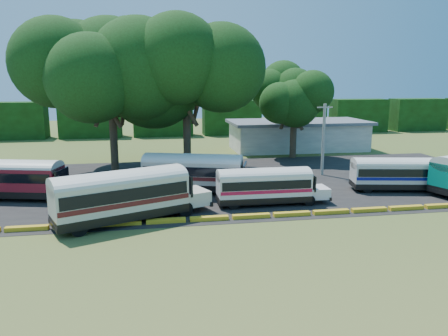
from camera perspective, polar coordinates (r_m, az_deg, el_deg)
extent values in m
plane|color=#33521B|center=(29.59, -4.57, -7.62)|extent=(160.00, 160.00, 0.00)
cube|color=black|center=(41.15, -4.73, -2.09)|extent=(64.00, 24.00, 0.02)
cube|color=yellow|center=(31.44, -24.33, -7.20)|extent=(2.70, 0.45, 0.30)
cube|color=yellow|center=(30.81, -18.89, -7.16)|extent=(2.70, 0.45, 0.30)
cube|color=yellow|center=(30.46, -13.27, -7.04)|extent=(2.70, 0.45, 0.30)
cube|color=yellow|center=(30.41, -7.59, -6.86)|extent=(2.70, 0.45, 0.30)
cube|color=yellow|center=(30.65, -1.94, -6.61)|extent=(2.70, 0.45, 0.30)
cube|color=yellow|center=(31.17, 3.57, -6.31)|extent=(2.70, 0.45, 0.30)
cube|color=yellow|center=(31.98, 8.83, -5.97)|extent=(2.70, 0.45, 0.30)
cube|color=yellow|center=(33.03, 13.80, -5.60)|extent=(2.70, 0.45, 0.30)
cube|color=yellow|center=(34.32, 18.41, -5.21)|extent=(2.70, 0.45, 0.30)
cube|color=yellow|center=(35.81, 22.67, -4.83)|extent=(2.70, 0.45, 0.30)
cube|color=yellow|center=(37.48, 26.56, -4.46)|extent=(2.70, 0.45, 0.30)
cube|color=silver|center=(61.86, 9.61, 4.09)|extent=(18.00, 8.00, 3.60)
cube|color=#5A5C62|center=(61.63, 9.67, 5.93)|extent=(19.00, 9.00, 0.40)
cube|color=black|center=(79.13, -25.70, 5.60)|extent=(10.00, 4.00, 6.00)
cube|color=black|center=(76.74, -17.02, 6.08)|extent=(10.00, 4.00, 6.00)
cube|color=black|center=(76.18, -7.98, 6.44)|extent=(10.00, 4.00, 6.00)
cube|color=black|center=(77.50, 0.98, 6.63)|extent=(10.00, 4.00, 6.00)
cube|color=black|center=(80.60, 9.45, 6.67)|extent=(10.00, 4.00, 6.00)
cube|color=black|center=(85.29, 17.14, 6.58)|extent=(10.00, 4.00, 6.00)
cube|color=black|center=(91.33, 23.92, 6.40)|extent=(10.00, 4.00, 6.00)
cylinder|color=black|center=(37.16, -21.56, -3.61)|extent=(1.03, 0.51, 0.99)
cylinder|color=black|center=(39.01, -20.22, -2.82)|extent=(1.03, 0.51, 0.99)
cube|color=black|center=(39.84, -25.91, -2.77)|extent=(8.46, 4.39, 0.54)
cube|color=maroon|center=(39.59, -26.06, -1.13)|extent=(8.46, 4.39, 1.81)
cube|color=black|center=(39.54, -26.09, -0.82)|extent=(8.16, 4.37, 0.76)
ellipsoid|color=beige|center=(39.42, -26.18, 0.16)|extent=(8.46, 4.39, 1.11)
cube|color=maroon|center=(37.53, -19.42, -2.61)|extent=(2.26, 2.54, 0.94)
cube|color=black|center=(37.57, -20.39, -1.16)|extent=(0.70, 2.24, 1.36)
cube|color=black|center=(37.29, -18.20, -3.25)|extent=(0.77, 2.39, 0.30)
cylinder|color=black|center=(31.49, -5.07, -5.39)|extent=(1.13, 0.70, 1.10)
cylinder|color=black|center=(33.52, -6.92, -4.37)|extent=(1.13, 0.70, 1.10)
cylinder|color=black|center=(29.04, -18.41, -7.44)|extent=(1.13, 0.70, 1.10)
cylinder|color=black|center=(31.23, -19.47, -6.18)|extent=(1.13, 0.70, 1.10)
cube|color=black|center=(30.89, -13.21, -5.68)|extent=(9.38, 5.98, 0.60)
cube|color=beige|center=(30.54, -13.32, -3.34)|extent=(9.38, 5.98, 2.01)
cube|color=black|center=(30.48, -13.34, -2.90)|extent=(9.07, 5.91, 0.84)
cube|color=#551616|center=(30.64, -13.29, -4.07)|extent=(9.31, 5.99, 0.33)
ellipsoid|color=beige|center=(30.30, -13.41, -1.50)|extent=(9.38, 5.98, 1.24)
cube|color=beige|center=(32.89, -4.15, -3.73)|extent=(2.75, 2.99, 1.04)
cube|color=black|center=(32.31, -5.26, -2.07)|extent=(1.12, 2.40, 1.51)
cube|color=black|center=(33.44, -2.73, -4.24)|extent=(1.21, 2.56, 0.33)
cube|color=black|center=(29.88, -21.33, -7.00)|extent=(1.21, 2.56, 0.33)
cylinder|color=black|center=(36.35, 1.83, -3.08)|extent=(1.07, 0.58, 1.03)
cylinder|color=black|center=(38.47, 2.15, -2.26)|extent=(1.07, 0.58, 1.03)
cylinder|color=black|center=(37.65, -8.83, -2.70)|extent=(1.07, 0.58, 1.03)
cylinder|color=black|center=(39.70, -7.95, -1.92)|extent=(1.07, 0.58, 1.03)
cube|color=black|center=(37.94, -4.05, -2.23)|extent=(8.81, 4.95, 0.57)
cube|color=beige|center=(37.67, -4.07, -0.43)|extent=(8.81, 4.95, 1.88)
cube|color=black|center=(37.63, -4.08, -0.10)|extent=(8.51, 4.91, 0.79)
cube|color=#501415|center=(37.75, -4.06, -0.99)|extent=(8.75, 4.96, 0.31)
ellipsoid|color=beige|center=(37.49, -4.09, 0.97)|extent=(8.81, 4.95, 1.16)
cube|color=beige|center=(37.21, 3.74, -2.02)|extent=(2.44, 2.71, 0.98)
cube|color=black|center=(37.03, 2.76, -0.48)|extent=(0.85, 2.30, 1.41)
cube|color=black|center=(37.27, 5.07, -2.67)|extent=(0.92, 2.46, 0.31)
cube|color=black|center=(38.99, -10.06, -2.16)|extent=(0.92, 2.46, 0.31)
cylinder|color=black|center=(34.61, 11.09, -4.18)|extent=(0.88, 0.26, 0.88)
cylinder|color=black|center=(36.32, 10.07, -3.39)|extent=(0.88, 0.26, 0.88)
cylinder|color=black|center=(33.06, 1.27, -4.71)|extent=(0.88, 0.26, 0.88)
cylinder|color=black|center=(34.84, 0.70, -3.85)|extent=(0.88, 0.26, 0.88)
cube|color=black|center=(34.44, 5.17, -3.86)|extent=(7.24, 2.27, 0.48)
cube|color=white|center=(34.18, 5.20, -2.17)|extent=(7.24, 2.27, 1.61)
cube|color=black|center=(34.13, 5.21, -1.86)|extent=(6.95, 2.32, 0.68)
cube|color=#BE1338|center=(34.25, 5.19, -2.70)|extent=(7.17, 2.31, 0.26)
ellipsoid|color=beige|center=(33.99, 5.23, -0.85)|extent=(7.24, 2.27, 0.99)
cube|color=white|center=(35.70, 12.05, -3.08)|extent=(1.60, 1.95, 0.84)
cube|color=black|center=(35.30, 11.27, -1.77)|extent=(0.15, 2.03, 1.21)
cube|color=black|center=(36.06, 13.14, -3.56)|extent=(0.18, 2.16, 0.26)
cube|color=black|center=(33.78, -0.72, -4.28)|extent=(0.18, 2.16, 0.26)
cylinder|color=black|center=(41.84, 26.16, -2.42)|extent=(0.92, 0.41, 0.89)
cylinder|color=black|center=(43.52, 25.12, -1.83)|extent=(0.92, 0.41, 0.89)
cylinder|color=black|center=(39.66, 18.24, -2.53)|extent=(0.92, 0.41, 0.89)
cylinder|color=black|center=(41.42, 17.48, -1.89)|extent=(0.92, 0.41, 0.89)
cube|color=black|center=(41.33, 21.28, -1.99)|extent=(7.56, 3.55, 0.49)
cube|color=beige|center=(41.11, 21.39, -0.57)|extent=(7.56, 3.55, 1.62)
cube|color=black|center=(41.07, 21.41, -0.30)|extent=(7.28, 3.54, 0.68)
cube|color=navy|center=(41.17, 21.36, -1.01)|extent=(7.49, 3.57, 0.27)
ellipsoid|color=beige|center=(40.96, 21.47, 0.54)|extent=(7.56, 3.55, 1.00)
cube|color=beige|center=(43.01, 26.86, -1.59)|extent=(1.93, 2.22, 0.84)
cube|color=black|center=(42.60, 26.29, -0.46)|extent=(0.51, 2.03, 1.22)
cube|color=black|center=(40.25, 16.47, -2.15)|extent=(0.57, 2.16, 0.27)
cylinder|color=black|center=(41.64, 26.18, -2.37)|extent=(1.10, 0.62, 1.06)
cube|color=black|center=(40.03, 26.48, -2.84)|extent=(1.00, 2.52, 0.32)
cylinder|color=#35261A|center=(47.14, -14.22, 3.91)|extent=(0.80, 0.80, 7.40)
cylinder|color=#35261A|center=(47.21, -12.88, 7.86)|extent=(1.34, 2.68, 4.23)
cylinder|color=#35261A|center=(47.76, -15.54, 7.77)|extent=(2.07, 2.35, 4.23)
cylinder|color=#35261A|center=(45.59, -14.82, 7.64)|extent=(2.73, 0.90, 4.23)
ellipsoid|color=black|center=(46.77, -14.66, 12.57)|extent=(13.83, 13.83, 10.14)
cylinder|color=#35261A|center=(46.38, -4.85, 4.21)|extent=(0.80, 0.80, 7.57)
cylinder|color=#35261A|center=(46.64, -3.46, 8.27)|extent=(1.35, 2.73, 4.32)
cylinder|color=#35261A|center=(46.84, -6.24, 8.24)|extent=(2.10, 2.39, 4.32)
cylinder|color=#35261A|center=(44.79, -5.07, 8.11)|extent=(2.78, 0.91, 4.32)
ellipsoid|color=black|center=(46.02, -5.01, 13.20)|extent=(11.50, 11.50, 8.44)
cylinder|color=#35261A|center=(54.97, 9.04, 4.20)|extent=(0.80, 0.80, 5.54)
cylinder|color=#35261A|center=(55.54, 10.17, 6.70)|extent=(1.14, 2.14, 3.22)
cylinder|color=#35261A|center=(55.20, 7.85, 6.75)|extent=(1.70, 1.90, 3.22)
cylinder|color=#35261A|center=(53.44, 9.33, 6.55)|extent=(2.16, 0.80, 3.22)
ellipsoid|color=black|center=(54.55, 9.22, 9.89)|extent=(7.62, 7.62, 5.59)
cylinder|color=gray|center=(45.36, 12.85, 3.60)|extent=(0.30, 0.30, 7.27)
cube|color=gray|center=(45.04, 13.04, 7.73)|extent=(1.60, 0.12, 0.12)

